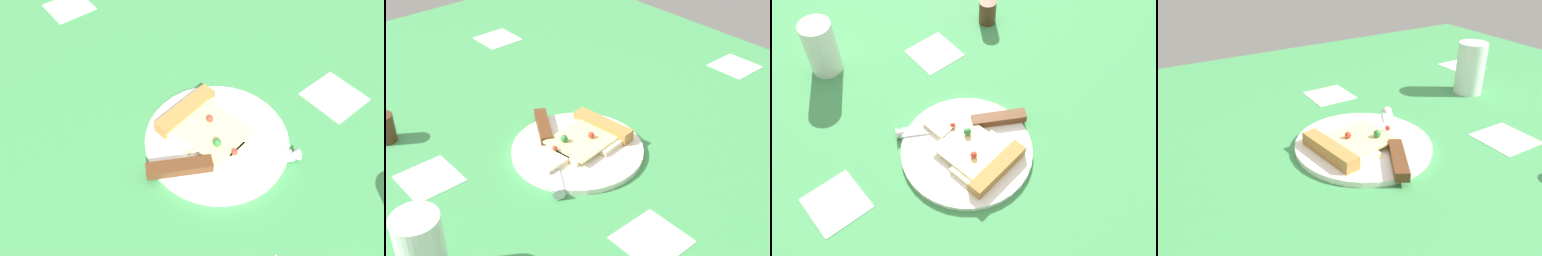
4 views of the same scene
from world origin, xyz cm
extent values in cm
cube|color=#3D8C4C|center=(0.00, 0.00, -1.50)|extent=(141.13, 141.13, 3.00)
cube|color=white|center=(-2.04, 31.41, -0.10)|extent=(9.00, 9.00, 0.20)
cube|color=white|center=(15.38, -2.15, -0.10)|extent=(9.00, 9.00, 0.20)
cylinder|color=white|center=(-7.92, 8.38, 0.50)|extent=(23.21, 23.21, 1.00)
cube|color=beige|center=(-11.88, 7.83, 1.50)|extent=(7.45, 11.72, 1.00)
cube|color=beige|center=(-6.43, 8.58, 1.50)|extent=(6.53, 7.90, 1.00)
cube|color=beige|center=(-1.48, 9.27, 1.50)|extent=(5.64, 4.28, 1.00)
cube|color=#EDD88C|center=(-8.91, 8.24, 2.15)|extent=(11.16, 10.48, 0.30)
cube|color=#B27A3D|center=(-14.85, 7.42, 2.10)|extent=(4.22, 12.24, 2.20)
sphere|color=red|center=(-10.53, 9.03, 2.88)|extent=(1.15, 1.15, 1.15)
sphere|color=red|center=(-3.30, 7.80, 2.77)|extent=(0.94, 0.94, 0.94)
sphere|color=#2D7A38|center=(-6.19, 6.80, 2.96)|extent=(1.32, 1.32, 1.32)
cube|color=silver|center=(-0.90, 10.10, 1.15)|extent=(7.73, 11.39, 0.30)
cone|color=silver|center=(2.10, 15.30, 1.15)|extent=(2.73, 2.73, 2.00)
cube|color=#593319|center=(-6.89, -0.29, 1.80)|extent=(6.90, 9.76, 1.60)
cylinder|color=silver|center=(25.79, 17.15, 5.69)|extent=(6.24, 6.24, 11.37)
cylinder|color=#4C2D19|center=(15.86, -17.19, 2.69)|extent=(3.70, 3.70, 5.38)
camera|label=1|loc=(16.43, -16.36, 48.48)|focal=34.04mm
camera|label=2|loc=(41.87, 65.66, 55.82)|focal=49.87mm
camera|label=3|loc=(-42.00, 37.07, 68.20)|focal=42.89mm
camera|label=4|loc=(-39.17, -39.32, 33.73)|focal=36.20mm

